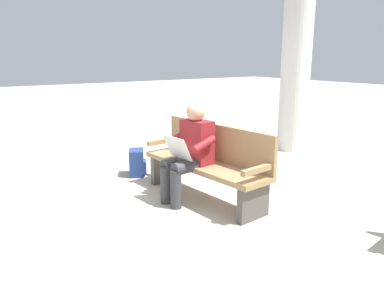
# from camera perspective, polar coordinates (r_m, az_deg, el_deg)

# --- Properties ---
(ground_plane) EXTENTS (40.00, 40.00, 0.00)m
(ground_plane) POSITION_cam_1_polar(r_m,az_deg,el_deg) (4.68, 1.76, -8.20)
(ground_plane) COLOR #B7AD99
(bench_near) EXTENTS (1.84, 0.64, 0.90)m
(bench_near) POSITION_cam_1_polar(r_m,az_deg,el_deg) (4.58, 2.46, -2.64)
(bench_near) COLOR #9E7A51
(bench_near) RESTS_ON ground
(person_seated) EXTENTS (0.60, 0.60, 1.18)m
(person_seated) POSITION_cam_1_polar(r_m,az_deg,el_deg) (4.44, -0.36, -0.87)
(person_seated) COLOR maroon
(person_seated) RESTS_ON ground
(backpack) EXTENTS (0.36, 0.33, 0.38)m
(backpack) POSITION_cam_1_polar(r_m,az_deg,el_deg) (5.54, -8.35, -2.85)
(backpack) COLOR navy
(backpack) RESTS_ON ground
(support_pillar) EXTENTS (0.53, 0.53, 3.86)m
(support_pillar) POSITION_cam_1_polar(r_m,az_deg,el_deg) (7.11, 15.72, 14.55)
(support_pillar) COLOR silver
(support_pillar) RESTS_ON ground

